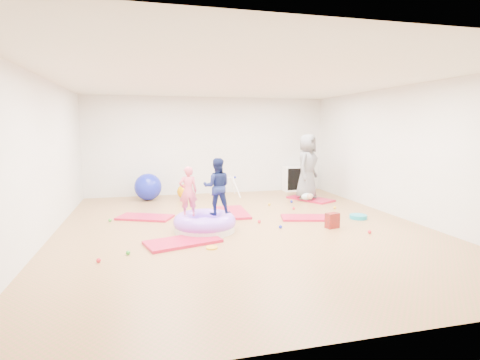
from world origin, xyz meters
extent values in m
cube|color=#AA6745|center=(0.00, 0.00, 0.00)|extent=(7.00, 8.00, 0.01)
cube|color=beige|center=(0.00, 0.00, 2.80)|extent=(7.00, 8.00, 0.01)
cube|color=silver|center=(0.00, 4.00, 1.40)|extent=(7.00, 0.01, 2.80)
cube|color=silver|center=(0.00, -4.00, 1.40)|extent=(7.00, 0.01, 2.80)
cube|color=silver|center=(-3.50, 0.00, 1.40)|extent=(0.01, 8.00, 2.80)
cube|color=silver|center=(3.50, 0.00, 1.40)|extent=(0.01, 8.00, 2.80)
cube|color=#D5093C|center=(-1.24, -0.68, 0.03)|extent=(1.35, 0.93, 0.05)
cube|color=#D5093C|center=(-1.86, 1.26, 0.02)|extent=(1.27, 0.98, 0.05)
cube|color=#D5093C|center=(0.06, 1.25, 0.03)|extent=(0.69, 1.29, 0.05)
cube|color=#D5093C|center=(1.50, 0.39, 0.02)|extent=(1.17, 0.79, 0.04)
cube|color=#D5093C|center=(2.46, 2.31, 0.03)|extent=(1.09, 1.35, 0.05)
cylinder|color=silver|center=(-0.77, -0.03, 0.06)|extent=(1.13, 1.13, 0.13)
torus|color=#945AF3|center=(-0.77, -0.03, 0.18)|extent=(1.17, 1.17, 0.31)
ellipsoid|color=#945AF3|center=(-0.77, -0.03, 0.11)|extent=(0.62, 0.62, 0.28)
imported|color=#E1566C|center=(-1.06, 0.04, 0.81)|extent=(0.35, 0.24, 0.94)
imported|color=#111B4D|center=(-0.51, 0.04, 0.88)|extent=(0.59, 0.49, 1.08)
imported|color=#5E5F62|center=(2.34, 2.31, 0.91)|extent=(0.98, 0.98, 1.71)
ellipsoid|color=silver|center=(2.28, 2.11, 0.15)|extent=(0.33, 0.21, 0.19)
sphere|color=tan|center=(2.28, 1.95, 0.17)|extent=(0.16, 0.16, 0.16)
sphere|color=red|center=(0.40, 0.28, 0.03)|extent=(0.07, 0.07, 0.07)
sphere|color=red|center=(2.14, -0.95, 0.03)|extent=(0.07, 0.07, 0.07)
sphere|color=green|center=(-2.11, -1.07, 0.03)|extent=(0.07, 0.07, 0.07)
sphere|color=green|center=(-2.56, 1.13, 0.03)|extent=(0.07, 0.07, 0.07)
sphere|color=yellow|center=(1.15, 1.87, 0.03)|extent=(0.07, 0.07, 0.07)
sphere|color=yellow|center=(2.55, 1.13, 0.03)|extent=(0.07, 0.07, 0.07)
sphere|color=red|center=(-2.51, -1.32, 0.03)|extent=(0.07, 0.07, 0.07)
sphere|color=red|center=(1.56, 1.30, 0.03)|extent=(0.07, 0.07, 0.07)
sphere|color=#131DAC|center=(1.82, 2.06, 0.03)|extent=(0.07, 0.07, 0.07)
sphere|color=#131DAC|center=(0.68, -0.22, 0.03)|extent=(0.07, 0.07, 0.07)
sphere|color=#131DAC|center=(-1.78, 3.35, 0.36)|extent=(0.72, 0.72, 0.72)
sphere|color=#DE9000|center=(-0.82, 3.32, 0.20)|extent=(0.39, 0.39, 0.39)
cylinder|color=white|center=(0.04, 2.99, 0.31)|extent=(0.22, 0.22, 0.57)
cylinder|color=white|center=(0.04, 3.48, 0.31)|extent=(0.22, 0.22, 0.57)
cylinder|color=white|center=(0.58, 2.99, 0.31)|extent=(0.22, 0.22, 0.57)
cylinder|color=white|center=(0.58, 3.48, 0.31)|extent=(0.22, 0.22, 0.57)
cylinder|color=white|center=(0.31, 3.24, 0.56)|extent=(0.56, 0.03, 0.03)
sphere|color=red|center=(0.03, 3.24, 0.56)|extent=(0.07, 0.07, 0.07)
sphere|color=#131DAC|center=(0.59, 3.24, 0.56)|extent=(0.07, 0.07, 0.07)
cube|color=white|center=(2.64, 3.80, 0.38)|extent=(0.77, 0.37, 0.77)
cube|color=black|center=(2.64, 3.62, 0.38)|extent=(0.66, 0.02, 0.66)
cube|color=white|center=(2.64, 3.74, 0.38)|extent=(0.02, 0.26, 0.68)
cube|color=white|center=(2.64, 3.74, 0.38)|extent=(0.68, 0.26, 0.02)
cylinder|color=#1393AE|center=(2.57, 0.13, 0.04)|extent=(0.37, 0.37, 0.08)
cube|color=#B61209|center=(1.67, -0.41, 0.15)|extent=(0.29, 0.21, 0.29)
cylinder|color=yellow|center=(-0.81, -1.08, 0.01)|extent=(0.19, 0.19, 0.03)
camera|label=1|loc=(-1.78, -6.83, 1.93)|focal=28.00mm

